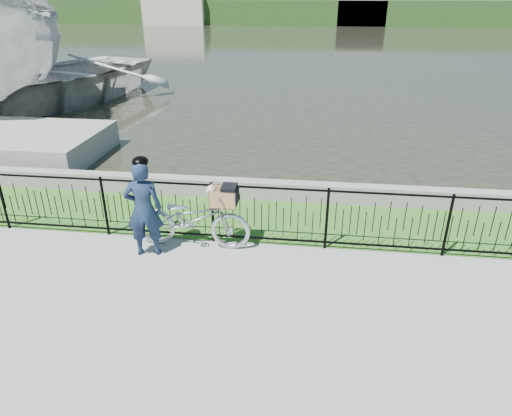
# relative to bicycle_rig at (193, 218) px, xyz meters

# --- Properties ---
(ground) EXTENTS (120.00, 120.00, 0.00)m
(ground) POSITION_rel_bicycle_rig_xyz_m (1.30, -1.40, -0.54)
(ground) COLOR gray
(ground) RESTS_ON ground
(grass_strip) EXTENTS (60.00, 2.00, 0.01)m
(grass_strip) POSITION_rel_bicycle_rig_xyz_m (1.30, 1.20, -0.54)
(grass_strip) COLOR #34641F
(grass_strip) RESTS_ON ground
(water) EXTENTS (120.00, 120.00, 0.00)m
(water) POSITION_rel_bicycle_rig_xyz_m (1.30, 31.60, -0.54)
(water) COLOR #292A1F
(water) RESTS_ON ground
(quay_wall) EXTENTS (60.00, 0.30, 0.40)m
(quay_wall) POSITION_rel_bicycle_rig_xyz_m (1.30, 2.20, -0.34)
(quay_wall) COLOR gray
(quay_wall) RESTS_ON ground
(fence) EXTENTS (14.00, 0.06, 1.15)m
(fence) POSITION_rel_bicycle_rig_xyz_m (1.30, 0.20, 0.03)
(fence) COLOR black
(fence) RESTS_ON ground
(far_treeline) EXTENTS (120.00, 6.00, 3.00)m
(far_treeline) POSITION_rel_bicycle_rig_xyz_m (1.30, 58.60, 0.96)
(far_treeline) COLOR #28471B
(far_treeline) RESTS_ON ground
(far_building_left) EXTENTS (8.00, 4.00, 4.00)m
(far_building_left) POSITION_rel_bicycle_rig_xyz_m (-16.70, 56.60, 1.46)
(far_building_left) COLOR #B5A791
(far_building_left) RESTS_ON ground
(far_building_right) EXTENTS (6.00, 3.00, 3.20)m
(far_building_right) POSITION_rel_bicycle_rig_xyz_m (7.30, 57.10, 1.06)
(far_building_right) COLOR #B5A791
(far_building_right) RESTS_ON ground
(bicycle_rig) EXTENTS (2.03, 0.71, 1.21)m
(bicycle_rig) POSITION_rel_bicycle_rig_xyz_m (0.00, 0.00, 0.00)
(bicycle_rig) COLOR silver
(bicycle_rig) RESTS_ON ground
(cyclist) EXTENTS (0.68, 0.52, 1.75)m
(cyclist) POSITION_rel_bicycle_rig_xyz_m (-0.73, -0.35, 0.32)
(cyclist) COLOR #16243C
(cyclist) RESTS_ON ground
(boat_near) EXTENTS (8.02, 11.84, 6.08)m
(boat_near) POSITION_rel_bicycle_rig_xyz_m (-9.27, 8.97, 1.68)
(boat_near) COLOR #BCBCBC
(boat_near) RESTS_ON water
(boat_far) EXTENTS (9.08, 10.97, 1.97)m
(boat_far) POSITION_rel_bicycle_rig_xyz_m (-8.36, 10.54, 0.44)
(boat_far) COLOR #BCBCBC
(boat_far) RESTS_ON water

